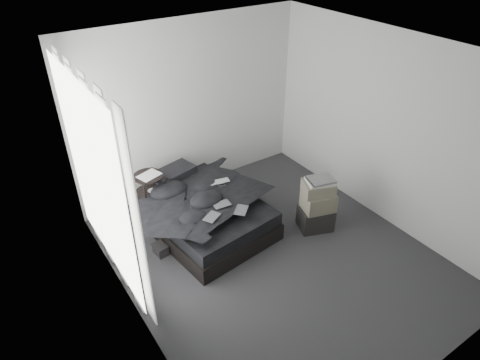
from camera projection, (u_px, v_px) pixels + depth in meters
floor at (275, 257)px, 5.49m from camera, size 3.60×4.20×0.01m
ceiling at (287, 55)px, 4.08m from camera, size 3.60×4.20×0.01m
wall_back at (190, 108)px, 6.25m from camera, size 3.60×0.01×2.60m
wall_front at (448, 288)px, 3.33m from camera, size 3.60×0.01×2.60m
wall_left at (127, 228)px, 3.94m from camera, size 0.01×4.20×2.60m
wall_right at (387, 131)px, 5.63m from camera, size 0.01×4.20×2.60m
window_left at (96, 179)px, 4.55m from camera, size 0.02×2.00×2.30m
curtain_left at (102, 183)px, 4.61m from camera, size 0.06×2.12×2.48m
bed at (205, 221)px, 5.93m from camera, size 1.52×1.90×0.24m
mattress at (204, 208)px, 5.81m from camera, size 1.46×1.84×0.19m
duvet at (205, 198)px, 5.68m from camera, size 1.46×1.64×0.21m
pillow_lower at (173, 179)px, 6.14m from camera, size 0.57×0.42×0.12m
pillow_upper at (176, 171)px, 6.10m from camera, size 0.56×0.44×0.11m
laptop at (220, 179)px, 5.85m from camera, size 0.31×0.23×0.02m
comic_a at (212, 213)px, 5.23m from camera, size 0.26×0.23×0.01m
comic_b at (222, 200)px, 5.45m from camera, size 0.24×0.17×0.01m
comic_c at (241, 205)px, 5.34m from camera, size 0.26×0.26×0.01m
side_stand at (151, 199)px, 5.93m from camera, size 0.45×0.45×0.75m
papers at (149, 176)px, 5.72m from camera, size 0.34×0.29×0.02m
floor_books at (160, 249)px, 5.51m from camera, size 0.16×0.22×0.14m
box_lower at (315, 218)px, 5.91m from camera, size 0.53×0.48×0.33m
box_mid at (318, 201)px, 5.75m from camera, size 0.49×0.43×0.25m
box_upper at (318, 188)px, 5.64m from camera, size 0.49×0.45×0.17m
art_book_white at (320, 181)px, 5.59m from camera, size 0.41×0.37×0.03m
art_book_snake at (321, 180)px, 5.56m from camera, size 0.38×0.33×0.03m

